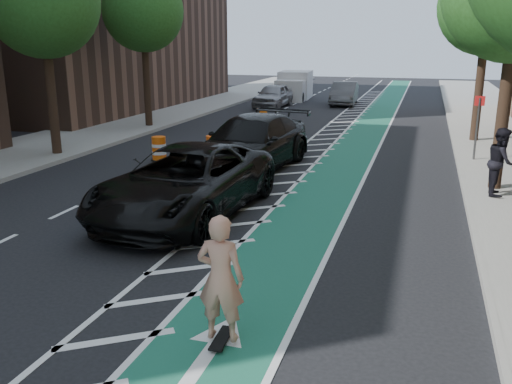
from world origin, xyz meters
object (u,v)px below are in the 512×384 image
at_px(skateboarder, 221,278).
at_px(suv_far, 251,143).
at_px(suv_near, 186,182).
at_px(barrel_a, 159,149).

distance_m(skateboarder, suv_far, 11.47).
bearing_deg(suv_near, suv_far, 93.68).
xyz_separation_m(skateboarder, suv_far, (-3.09, 11.04, -0.14)).
relative_size(skateboarder, suv_far, 0.30).
relative_size(skateboarder, suv_near, 0.30).
relative_size(skateboarder, barrel_a, 2.14).
xyz_separation_m(skateboarder, barrel_a, (-6.85, 11.39, -0.64)).
distance_m(skateboarder, barrel_a, 13.30).
distance_m(suv_far, barrel_a, 3.81).
bearing_deg(suv_far, barrel_a, -177.93).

